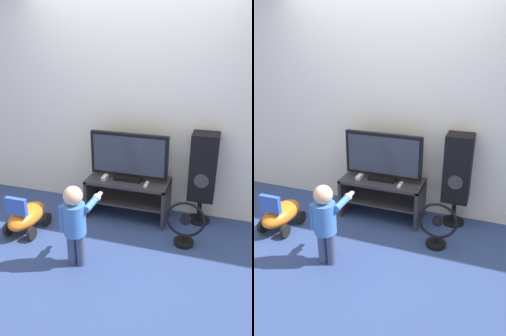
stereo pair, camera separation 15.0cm
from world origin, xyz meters
The scene contains 10 objects.
ground_plane centered at (0.00, 0.00, 0.00)m, with size 16.00×16.00×0.00m, color navy.
wall_back centered at (0.00, 0.52, 1.30)m, with size 10.00×0.06×2.60m.
tv_stand centered at (0.00, 0.22, 0.30)m, with size 0.94×0.44×0.46m.
television centered at (0.00, 0.24, 0.73)m, with size 0.89×0.20×0.54m.
game_console centered at (-0.26, 0.17, 0.48)m, with size 0.05×0.16×0.04m.
remote_primary centered at (0.24, 0.13, 0.48)m, with size 0.04×0.13×0.03m.
child centered at (-0.19, -0.77, 0.47)m, with size 0.30×0.46×0.80m.
speaker_tower centered at (0.82, 0.34, 0.65)m, with size 0.28×0.26×1.05m.
floor_fan centered at (0.72, -0.17, 0.22)m, with size 0.40×0.20×0.49m.
ride_on_toy centered at (-0.96, -0.43, 0.18)m, with size 0.33×0.56×0.46m.
Camera 1 is at (1.00, -3.06, 2.00)m, focal length 35.00 mm.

